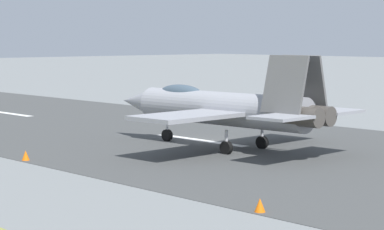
% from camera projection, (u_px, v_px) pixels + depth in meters
% --- Properties ---
extents(ground_plane, '(400.00, 400.00, 0.00)m').
position_uv_depth(ground_plane, '(200.00, 140.00, 50.27)').
color(ground_plane, slate).
extents(runway_strip, '(240.00, 26.00, 0.02)m').
position_uv_depth(runway_strip, '(200.00, 140.00, 50.26)').
color(runway_strip, '#424443').
rests_on(runway_strip, ground).
extents(fighter_jet, '(16.73, 14.25, 5.67)m').
position_uv_depth(fighter_jet, '(221.00, 107.00, 46.46)').
color(fighter_jet, '#92949A').
rests_on(fighter_jet, ground).
extents(crew_person, '(0.30, 0.70, 1.67)m').
position_uv_depth(crew_person, '(197.00, 109.00, 63.47)').
color(crew_person, '#1E2338').
rests_on(crew_person, ground).
extents(marker_cone_near, '(0.44, 0.44, 0.55)m').
position_uv_depth(marker_cone_near, '(260.00, 205.00, 29.48)').
color(marker_cone_near, orange).
rests_on(marker_cone_near, ground).
extents(marker_cone_mid, '(0.44, 0.44, 0.55)m').
position_uv_depth(marker_cone_mid, '(26.00, 156.00, 41.98)').
color(marker_cone_mid, orange).
rests_on(marker_cone_mid, ground).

